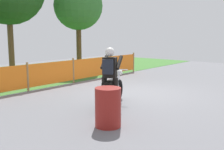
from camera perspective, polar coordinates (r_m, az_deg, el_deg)
ground at (r=9.50m, az=5.11°, el=-3.89°), size 24.00×24.00×0.02m
grass_verge at (r=14.59m, az=-18.30°, el=0.16°), size 24.00×7.64×0.01m
barrier_fence at (r=11.49m, az=-8.17°, el=1.03°), size 8.92×0.08×1.05m
tree_near_right at (r=15.39m, az=-7.16°, el=14.31°), size 2.69×2.69×4.95m
motorcycle_lead at (r=7.71m, az=0.02°, el=-3.06°), size 1.98×0.99×0.99m
rider_lead at (r=7.41m, az=-0.48°, el=0.16°), size 0.78×0.68×1.69m
oil_drum at (r=6.01m, az=-0.85°, el=-6.84°), size 0.58×0.58×0.88m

